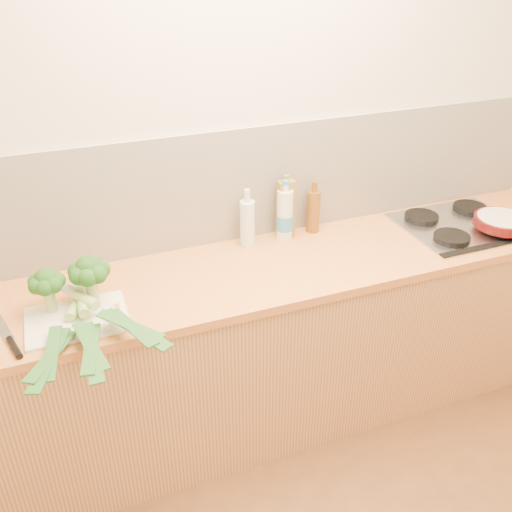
{
  "coord_description": "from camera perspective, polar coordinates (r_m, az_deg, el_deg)",
  "views": [
    {
      "loc": [
        -0.86,
        -0.81,
        2.19
      ],
      "look_at": [
        -0.12,
        1.1,
        1.02
      ],
      "focal_mm": 40.0,
      "sensor_mm": 36.0,
      "label": 1
    }
  ],
  "objects": [
    {
      "name": "gas_hob",
      "position": [
        3.03,
        19.84,
        2.99
      ],
      "size": [
        0.58,
        0.5,
        0.04
      ],
      "color": "silver",
      "rests_on": "counter"
    },
    {
      "name": "leek_mid",
      "position": [
        2.21,
        -16.74,
        -5.84
      ],
      "size": [
        0.1,
        0.63,
        0.04
      ],
      "rotation": [
        0.0,
        0.0,
        -0.01
      ],
      "color": "white",
      "rests_on": "chopping_board"
    },
    {
      "name": "chefs_knife",
      "position": [
        2.25,
        -23.28,
        -7.94
      ],
      "size": [
        0.11,
        0.32,
        0.02
      ],
      "rotation": [
        0.0,
        0.0,
        0.27
      ],
      "color": "silver",
      "rests_on": "counter"
    },
    {
      "name": "water_bottle",
      "position": [
        2.7,
        2.89,
        3.97
      ],
      "size": [
        0.08,
        0.08,
        0.28
      ],
      "color": "silver",
      "rests_on": "counter"
    },
    {
      "name": "counter",
      "position": [
        2.8,
        1.57,
        -8.76
      ],
      "size": [
        3.2,
        0.62,
        0.9
      ],
      "color": "tan",
      "rests_on": "ground"
    },
    {
      "name": "leek_front",
      "position": [
        2.24,
        -18.25,
        -6.11
      ],
      "size": [
        0.28,
        0.62,
        0.04
      ],
      "rotation": [
        0.0,
        0.0,
        -0.37
      ],
      "color": "white",
      "rests_on": "chopping_board"
    },
    {
      "name": "oil_tin",
      "position": [
        2.71,
        2.98,
        4.7
      ],
      "size": [
        0.08,
        0.05,
        0.32
      ],
      "color": "olive",
      "rests_on": "counter"
    },
    {
      "name": "broccoli_right",
      "position": [
        2.29,
        -16.37,
        -1.5
      ],
      "size": [
        0.16,
        0.16,
        0.21
      ],
      "color": "#92A962",
      "rests_on": "chopping_board"
    },
    {
      "name": "skillet",
      "position": [
        3.03,
        23.41,
        3.22
      ],
      "size": [
        0.38,
        0.27,
        0.05
      ],
      "rotation": [
        0.0,
        0.0,
        0.27
      ],
      "color": "#4C0D0C",
      "rests_on": "gas_hob"
    },
    {
      "name": "room_shell",
      "position": [
        2.66,
        -0.64,
        7.18
      ],
      "size": [
        3.5,
        3.5,
        3.5
      ],
      "color": "beige",
      "rests_on": "ground"
    },
    {
      "name": "chopping_board",
      "position": [
        2.29,
        -17.47,
        -6.05
      ],
      "size": [
        0.38,
        0.28,
        0.01
      ],
      "primitive_type": "cube",
      "rotation": [
        0.0,
        0.0,
        -0.02
      ],
      "color": "white",
      "rests_on": "counter"
    },
    {
      "name": "glass_bottle",
      "position": [
        2.64,
        -0.87,
        3.38
      ],
      "size": [
        0.07,
        0.07,
        0.28
      ],
      "color": "silver",
      "rests_on": "counter"
    },
    {
      "name": "broccoli_left",
      "position": [
        2.29,
        -20.22,
        -2.53
      ],
      "size": [
        0.14,
        0.14,
        0.19
      ],
      "color": "#92A962",
      "rests_on": "chopping_board"
    },
    {
      "name": "amber_bottle",
      "position": [
        2.79,
        5.75,
        4.54
      ],
      "size": [
        0.06,
        0.06,
        0.26
      ],
      "color": "brown",
      "rests_on": "counter"
    },
    {
      "name": "leek_back",
      "position": [
        2.21,
        -15.28,
        -5.08
      ],
      "size": [
        0.34,
        0.55,
        0.04
      ],
      "rotation": [
        0.0,
        0.0,
        0.51
      ],
      "color": "white",
      "rests_on": "chopping_board"
    }
  ]
}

